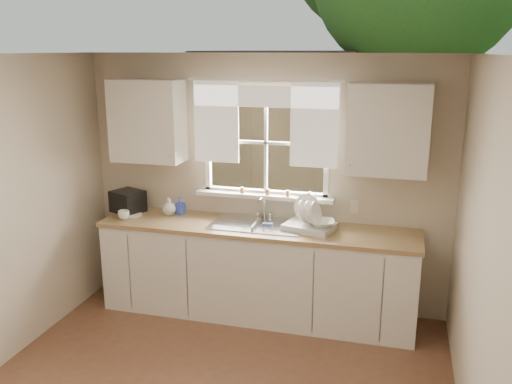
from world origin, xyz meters
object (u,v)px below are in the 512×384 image
(dish_rack, at_px, (309,223))
(black_appliance, at_px, (128,201))
(cup, at_px, (124,215))
(soap_bottle_a, at_px, (309,208))

(dish_rack, height_order, black_appliance, dish_rack)
(black_appliance, bearing_deg, cup, -48.61)
(soap_bottle_a, height_order, black_appliance, soap_bottle_a)
(dish_rack, distance_m, cup, 1.82)
(black_appliance, bearing_deg, soap_bottle_a, 26.02)
(soap_bottle_a, xyz_separation_m, cup, (-1.78, -0.34, -0.11))
(cup, height_order, black_appliance, black_appliance)
(dish_rack, height_order, soap_bottle_a, soap_bottle_a)
(soap_bottle_a, bearing_deg, dish_rack, -64.20)
(soap_bottle_a, distance_m, black_appliance, 1.86)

